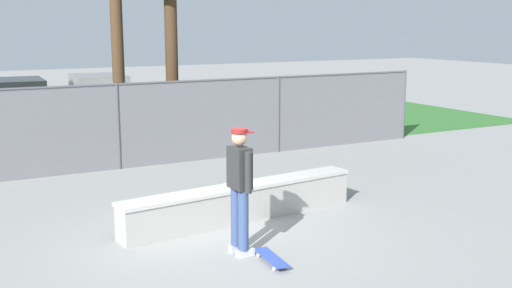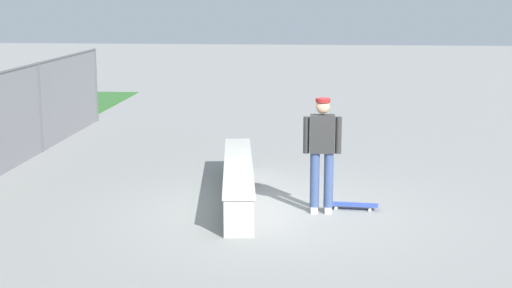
# 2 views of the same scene
# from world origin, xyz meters

# --- Properties ---
(ground_plane) EXTENTS (80.00, 80.00, 0.00)m
(ground_plane) POSITION_xyz_m (0.00, 0.00, 0.00)
(ground_plane) COLOR gray
(concrete_ledge) EXTENTS (4.44, 0.98, 0.62)m
(concrete_ledge) POSITION_xyz_m (0.75, 0.72, 0.31)
(concrete_ledge) COLOR #A8A59E
(concrete_ledge) RESTS_ON ground
(skateboarder) EXTENTS (0.31, 0.60, 1.84)m
(skateboarder) POSITION_xyz_m (-0.00, -0.70, 1.03)
(skateboarder) COLOR beige
(skateboarder) RESTS_ON ground
(skateboard) EXTENTS (0.27, 0.81, 0.09)m
(skateboard) POSITION_xyz_m (0.23, -1.21, 0.07)
(skateboard) COLOR #334CB2
(skateboard) RESTS_ON ground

